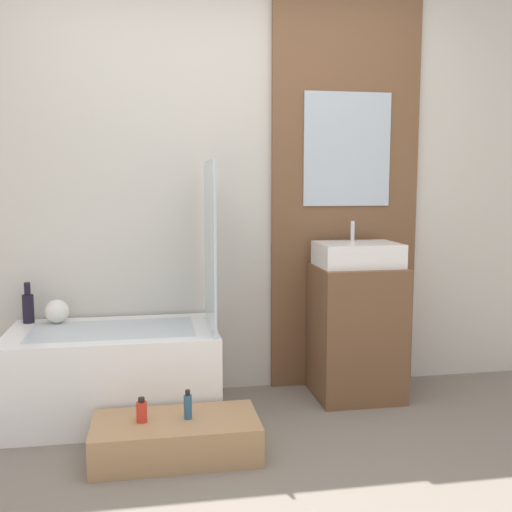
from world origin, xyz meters
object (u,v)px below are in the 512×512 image
object	(u,v)px
vase_tall_dark	(28,306)
bottle_soap_primary	(142,411)
sink	(358,254)
bathtub	(114,373)
bottle_soap_secondary	(188,406)
wooden_step_bench	(176,438)
vase_round_light	(57,311)

from	to	relation	value
vase_tall_dark	bottle_soap_primary	distance (m)	1.08
sink	bathtub	bearing A→B (deg)	-176.82
bottle_soap_secondary	wooden_step_bench	bearing A→B (deg)	180.00
bathtub	vase_round_light	distance (m)	0.50
bathtub	wooden_step_bench	size ratio (longest dim) A/B	1.44
vase_tall_dark	vase_round_light	world-z (taller)	vase_tall_dark
wooden_step_bench	sink	bearing A→B (deg)	29.48
vase_tall_dark	vase_round_light	size ratio (longest dim) A/B	1.72
bathtub	wooden_step_bench	world-z (taller)	bathtub
bathtub	bottle_soap_primary	bearing A→B (deg)	-74.11
vase_tall_dark	bathtub	bearing A→B (deg)	-26.92
sink	bottle_soap_secondary	distance (m)	1.38
bathtub	bottle_soap_primary	xyz separation A→B (m)	(0.16, -0.55, -0.02)
bottle_soap_secondary	bottle_soap_primary	bearing A→B (deg)	-180.00
wooden_step_bench	sink	size ratio (longest dim) A/B	1.64
bottle_soap_primary	bottle_soap_secondary	bearing A→B (deg)	0.00
vase_tall_dark	bottle_soap_primary	xyz separation A→B (m)	(0.64, -0.80, -0.36)
bathtub	vase_round_light	world-z (taller)	vase_round_light
wooden_step_bench	vase_round_light	xyz separation A→B (m)	(-0.64, 0.76, 0.47)
sink	vase_round_light	world-z (taller)	sink
wooden_step_bench	bathtub	bearing A→B (deg)	119.68
wooden_step_bench	bottle_soap_secondary	bearing A→B (deg)	0.00
sink	vase_round_light	size ratio (longest dim) A/B	3.52
vase_tall_dark	vase_round_light	bearing A→B (deg)	-12.56
vase_tall_dark	bottle_soap_secondary	xyz separation A→B (m)	(0.86, -0.80, -0.35)
vase_tall_dark	sink	bearing A→B (deg)	-4.98
wooden_step_bench	bottle_soap_primary	bearing A→B (deg)	-180.00
wooden_step_bench	bottle_soap_primary	size ratio (longest dim) A/B	6.67
bottle_soap_secondary	sink	bearing A→B (deg)	30.83
bathtub	vase_tall_dark	distance (m)	0.64
vase_round_light	bottle_soap_primary	bearing A→B (deg)	-57.81
bottle_soap_primary	bottle_soap_secondary	xyz separation A→B (m)	(0.22, 0.00, 0.01)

